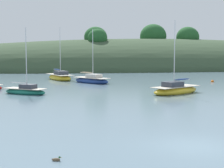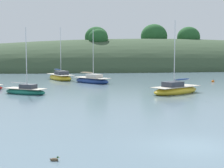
% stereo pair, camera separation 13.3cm
% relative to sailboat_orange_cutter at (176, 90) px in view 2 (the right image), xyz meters
% --- Properties ---
extents(ground_plane, '(400.00, 400.00, 0.00)m').
position_rel_sailboat_orange_cutter_xyz_m(ground_plane, '(-7.18, -20.12, -0.41)').
color(ground_plane, slate).
extents(far_shoreline_hill, '(150.00, 36.00, 20.94)m').
position_rel_sailboat_orange_cutter_xyz_m(far_shoreline_hill, '(17.81, 56.11, -0.32)').
color(far_shoreline_hill, '#384C33').
rests_on(far_shoreline_hill, ground).
extents(sailboat_orange_cutter, '(6.93, 5.17, 8.24)m').
position_rel_sailboat_orange_cutter_xyz_m(sailboat_orange_cutter, '(0.00, 0.00, 0.00)').
color(sailboat_orange_cutter, gold).
rests_on(sailboat_orange_cutter, ground).
extents(sailboat_teal_outer, '(5.72, 6.71, 8.17)m').
position_rel_sailboat_orange_cutter_xyz_m(sailboat_teal_outer, '(-7.28, 14.92, -0.00)').
color(sailboat_teal_outer, navy).
rests_on(sailboat_teal_outer, ground).
extents(sailboat_yellow_far, '(5.20, 4.44, 7.41)m').
position_rel_sailboat_orange_cutter_xyz_m(sailboat_yellow_far, '(-16.24, 2.83, -0.07)').
color(sailboat_yellow_far, '#196B56').
rests_on(sailboat_yellow_far, ground).
extents(sailboat_cream_ketch, '(4.82, 8.01, 8.94)m').
position_rel_sailboat_orange_cutter_xyz_m(sailboat_cream_ketch, '(-11.66, 21.75, 0.04)').
color(sailboat_cream_ketch, gold).
rests_on(sailboat_cream_ketch, ground).
extents(mooring_buoy_inner, '(0.44, 0.44, 0.54)m').
position_rel_sailboat_orange_cutter_xyz_m(mooring_buoy_inner, '(11.14, 12.77, -0.28)').
color(mooring_buoy_inner, orange).
rests_on(mooring_buoy_inner, ground).
extents(duck_straggler, '(0.42, 0.27, 0.24)m').
position_rel_sailboat_orange_cutter_xyz_m(duck_straggler, '(-13.75, -21.14, -0.35)').
color(duck_straggler, brown).
rests_on(duck_straggler, ground).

